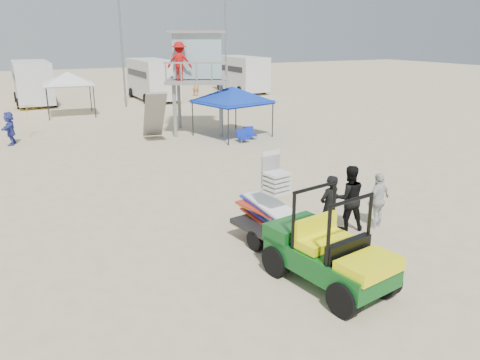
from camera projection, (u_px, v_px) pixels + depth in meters
name	position (u px, v px, depth m)	size (l,w,h in m)	color
ground	(279.00, 271.00, 10.82)	(140.00, 140.00, 0.00)	beige
utility_cart	(330.00, 244.00, 9.90)	(1.82, 2.96, 2.11)	#0C5018
surf_trailer	(274.00, 212.00, 11.92)	(1.70, 2.66, 2.18)	black
man_left	(329.00, 207.00, 12.33)	(0.64, 0.42, 1.75)	black
man_mid	(349.00, 198.00, 12.89)	(0.90, 0.70, 1.85)	black
man_right	(378.00, 200.00, 13.08)	(0.94, 0.39, 1.60)	silver
lifeguard_tower	(195.00, 59.00, 25.01)	(4.39, 4.39, 5.29)	gray
canopy_blue	(232.00, 89.00, 24.28)	(3.83, 3.83, 3.04)	black
canopy_white_c	(67.00, 74.00, 30.51)	(3.23, 3.23, 3.29)	black
umbrella_b	(28.00, 121.00, 24.56)	(1.93, 1.97, 1.77)	yellow
beach_chair_b	(250.00, 133.00, 24.32)	(0.60, 0.65, 0.64)	#1027B0
beach_chair_c	(242.00, 136.00, 23.64)	(0.55, 0.59, 0.64)	#0F26A8
rv_mid_left	(32.00, 81.00, 35.83)	(2.65, 6.50, 3.25)	silver
rv_mid_right	(152.00, 78.00, 38.42)	(2.64, 7.00, 3.25)	silver
rv_far_right	(241.00, 72.00, 43.56)	(2.64, 6.60, 3.25)	silver
light_pole_left	(122.00, 52.00, 33.92)	(0.14, 0.14, 8.00)	slate
light_pole_right	(226.00, 49.00, 39.06)	(0.14, 0.14, 8.00)	slate
distant_beachgoers	(74.00, 114.00, 27.02)	(15.88, 14.67, 1.65)	#3640A3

